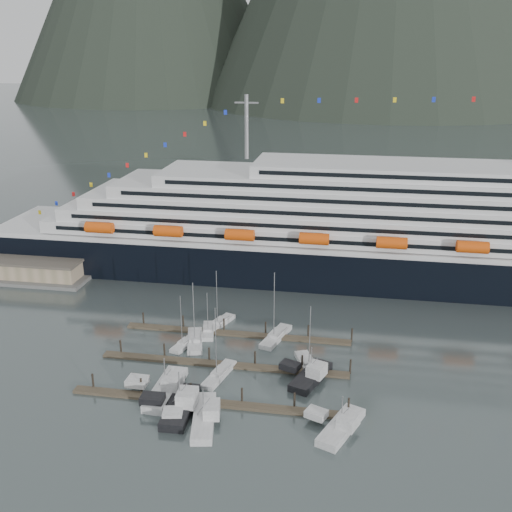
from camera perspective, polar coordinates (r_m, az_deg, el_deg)
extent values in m
plane|color=#414C4C|center=(113.09, -0.97, -11.35)|extent=(1600.00, 1600.00, 0.00)
cube|color=black|center=(159.86, 11.59, -0.64)|extent=(210.00, 28.00, 12.00)
cube|color=silver|center=(157.78, 11.75, 1.58)|extent=(205.80, 27.44, 1.50)
cube|color=silver|center=(157.31, 13.63, 2.37)|extent=(185.00, 26.00, 3.20)
cube|color=black|center=(144.84, 13.92, 0.93)|extent=(175.75, 0.20, 1.00)
cube|color=silver|center=(156.59, 14.46, 3.44)|extent=(180.00, 25.00, 3.20)
cube|color=black|center=(144.54, 14.80, 2.15)|extent=(171.00, 0.20, 1.00)
cube|color=silver|center=(155.95, 15.29, 4.53)|extent=(172.00, 24.00, 3.20)
cube|color=black|center=(144.33, 15.68, 3.37)|extent=(163.40, 0.20, 1.00)
cube|color=silver|center=(155.41, 16.13, 5.62)|extent=(160.00, 23.00, 3.20)
cube|color=black|center=(144.23, 16.57, 4.60)|extent=(152.00, 0.20, 1.00)
cube|color=silver|center=(154.97, 16.97, 6.68)|extent=(140.00, 22.00, 3.00)
cube|color=black|center=(144.25, 17.46, 5.78)|extent=(133.00, 0.20, 1.00)
cube|color=silver|center=(154.64, 17.82, 7.70)|extent=(95.00, 20.00, 3.00)
cube|color=black|center=(144.86, 18.32, 6.96)|extent=(90.25, 0.20, 1.00)
cylinder|color=gray|center=(154.22, -0.90, 12.18)|extent=(1.00, 1.00, 16.00)
cylinder|color=#E74C0C|center=(155.61, -14.69, 2.63)|extent=(7.00, 2.80, 2.80)
cylinder|color=#E74C0C|center=(149.20, -8.36, 2.35)|extent=(7.00, 2.80, 2.80)
cylinder|color=#E74C0C|center=(144.74, -1.56, 2.02)|extent=(7.00, 2.80, 2.80)
cylinder|color=#E74C0C|center=(142.44, 5.56, 1.64)|extent=(7.00, 2.80, 2.80)
cylinder|color=#E74C0C|center=(142.40, 12.80, 1.23)|extent=(7.00, 2.80, 2.80)
cylinder|color=#E74C0C|center=(144.61, 19.93, 0.80)|extent=(7.00, 2.80, 2.80)
cube|color=#595956|center=(174.21, -22.15, -1.33)|extent=(46.00, 20.00, 1.20)
cube|color=#998967|center=(173.49, -22.24, -0.65)|extent=(42.00, 16.00, 5.00)
cube|color=#595147|center=(172.65, -22.36, 0.19)|extent=(43.00, 17.00, 0.60)
cube|color=#443B2C|center=(105.65, -4.75, -13.71)|extent=(48.00, 2.00, 0.50)
cylinder|color=black|center=(112.43, -15.26, -11.49)|extent=(0.36, 0.36, 3.20)
cylinder|color=black|center=(109.19, -10.87, -12.11)|extent=(0.36, 0.36, 3.20)
cylinder|color=black|center=(106.62, -6.22, -12.69)|extent=(0.36, 0.36, 3.20)
cylinder|color=black|center=(104.76, -1.35, -13.20)|extent=(0.36, 0.36, 3.20)
cylinder|color=black|center=(103.65, 3.68, -13.64)|extent=(0.36, 0.36, 3.20)
cylinder|color=black|center=(103.32, 8.80, -13.98)|extent=(0.36, 0.36, 3.20)
cube|color=#443B2C|center=(116.40, -3.15, -10.27)|extent=(48.00, 2.00, 0.50)
cylinder|color=black|center=(122.70, -12.75, -8.49)|extent=(0.36, 0.36, 3.20)
cylinder|color=black|center=(119.75, -8.72, -8.95)|extent=(0.36, 0.36, 3.20)
cylinder|color=black|center=(117.40, -4.48, -9.38)|extent=(0.36, 0.36, 3.20)
cylinder|color=black|center=(115.72, -0.09, -9.77)|extent=(0.36, 0.36, 3.20)
cylinder|color=black|center=(114.71, 4.41, -10.12)|extent=(0.36, 0.36, 3.20)
cylinder|color=black|center=(114.41, 8.97, -10.41)|extent=(0.36, 0.36, 3.20)
cube|color=#443B2C|center=(127.57, -1.85, -7.42)|extent=(48.00, 2.00, 0.50)
cylinder|color=black|center=(133.45, -10.67, -5.95)|extent=(0.36, 0.36, 3.20)
cylinder|color=black|center=(130.74, -6.94, -6.30)|extent=(0.36, 0.36, 3.20)
cylinder|color=black|center=(128.60, -3.07, -6.63)|extent=(0.36, 0.36, 3.20)
cylinder|color=black|center=(127.06, 0.92, -6.94)|extent=(0.36, 0.36, 3.20)
cylinder|color=black|center=(126.14, 4.99, -7.23)|extent=(0.36, 0.36, 3.20)
cylinder|color=black|center=(125.87, 9.11, -7.48)|extent=(0.36, 0.36, 3.20)
cube|color=#B0B0B0|center=(124.00, -6.83, -8.40)|extent=(4.31, 8.07, 1.21)
cube|color=#B0B0B0|center=(123.66, -6.84, -8.09)|extent=(2.41, 3.08, 0.69)
cylinder|color=gray|center=(120.81, -7.14, -6.10)|extent=(0.14, 0.14, 10.61)
cube|color=#B0B0B0|center=(124.82, -5.83, -8.16)|extent=(5.55, 11.03, 1.57)
cube|color=#B0B0B0|center=(124.34, -5.85, -7.74)|extent=(3.12, 4.17, 0.90)
cylinder|color=gray|center=(120.70, -5.95, -5.38)|extent=(0.18, 0.18, 12.80)
cube|color=#B0B0B0|center=(112.94, -3.52, -11.29)|extent=(4.76, 10.60, 1.31)
cube|color=#B0B0B0|center=(112.52, -3.53, -10.92)|extent=(2.66, 3.95, 0.75)
cylinder|color=gray|center=(108.55, -3.85, -8.21)|extent=(0.15, 0.15, 13.52)
cube|color=#B0B0B0|center=(131.97, -3.47, -6.48)|extent=(5.38, 9.51, 1.29)
cube|color=#B0B0B0|center=(131.62, -3.48, -6.16)|extent=(2.83, 3.67, 0.74)
cylinder|color=gray|center=(128.49, -3.75, -3.96)|extent=(0.15, 0.15, 12.16)
cube|color=#B0B0B0|center=(128.75, -4.57, -7.21)|extent=(3.97, 8.52, 1.28)
cube|color=#B0B0B0|center=(128.39, -4.58, -6.89)|extent=(2.36, 3.18, 0.73)
cylinder|color=gray|center=(125.86, -4.64, -5.36)|extent=(0.15, 0.15, 8.76)
cube|color=#B0B0B0|center=(126.02, 1.91, -7.78)|extent=(5.69, 11.39, 1.48)
cube|color=#B0B0B0|center=(125.58, 1.91, -7.39)|extent=(3.09, 4.30, 0.84)
cylinder|color=gray|center=(121.71, 1.74, -4.72)|extent=(0.17, 0.17, 14.24)
cube|color=#B0B0B0|center=(116.37, 4.92, -10.32)|extent=(5.86, 9.59, 1.44)
cube|color=#B0B0B0|center=(115.91, 4.93, -9.92)|extent=(3.09, 3.76, 0.82)
cylinder|color=gray|center=(112.41, 5.15, -7.60)|extent=(0.16, 0.16, 12.01)
cube|color=#B0B0B0|center=(109.19, -8.59, -12.61)|extent=(4.24, 13.91, 2.12)
cube|color=#B0B0B0|center=(110.24, -11.24, -11.62)|extent=(3.70, 3.15, 1.27)
cube|color=#B0B0B0|center=(107.68, -7.94, -11.77)|extent=(3.10, 4.23, 2.34)
cube|color=black|center=(107.24, -7.96, -11.38)|extent=(2.88, 3.95, 0.53)
cylinder|color=gray|center=(107.18, -8.69, -10.84)|extent=(0.17, 0.17, 5.31)
cube|color=black|center=(104.26, -7.21, -14.24)|extent=(4.53, 12.67, 2.28)
cube|color=black|center=(104.67, -9.83, -13.28)|extent=(3.97, 2.89, 1.37)
cube|color=#B0B0B0|center=(102.73, -6.57, -13.26)|extent=(3.32, 3.87, 2.51)
cube|color=black|center=(102.24, -6.59, -12.83)|extent=(3.08, 3.61, 0.57)
cylinder|color=gray|center=(101.99, -7.31, -12.27)|extent=(0.18, 0.18, 5.70)
cube|color=#B0B0B0|center=(101.40, -4.98, -15.23)|extent=(5.77, 13.57, 1.88)
cube|color=#B0B0B0|center=(101.23, -7.93, -14.63)|extent=(3.68, 3.44, 1.13)
cube|color=#B0B0B0|center=(100.30, -4.24, -14.39)|extent=(3.32, 4.37, 2.07)
cube|color=black|center=(99.88, -4.25, -14.03)|extent=(3.09, 4.08, 0.47)
cylinder|color=gray|center=(99.50, -5.04, -13.61)|extent=(0.15, 0.15, 4.70)
cube|color=#B0B0B0|center=(99.87, 8.10, -15.98)|extent=(7.71, 12.11, 1.94)
cube|color=#B0B0B0|center=(100.68, 5.76, -14.71)|extent=(4.04, 3.64, 1.17)
cube|color=#B0B0B0|center=(98.43, 8.79, -15.27)|extent=(3.86, 4.28, 2.14)
cube|color=black|center=(97.99, 8.81, -14.90)|extent=(3.59, 3.99, 0.49)
cylinder|color=gray|center=(97.87, 8.20, -14.29)|extent=(0.16, 0.16, 4.86)
cube|color=black|center=(112.17, 5.23, -11.51)|extent=(7.48, 11.90, 2.06)
cube|color=black|center=(113.13, 3.26, -10.40)|extent=(4.16, 3.57, 1.23)
cube|color=#B0B0B0|center=(110.75, 5.80, -10.76)|extent=(3.90, 4.20, 2.26)
cube|color=black|center=(110.33, 5.82, -10.39)|extent=(3.63, 3.91, 0.51)
cylinder|color=gray|center=(110.28, 5.29, -9.83)|extent=(0.16, 0.16, 5.15)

